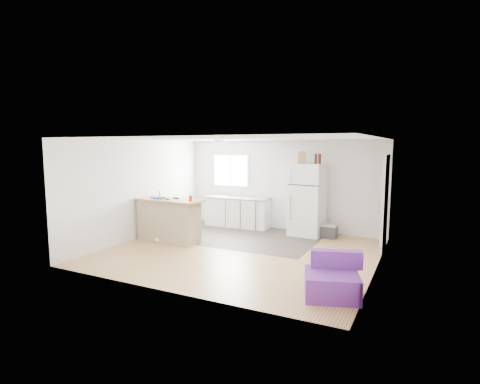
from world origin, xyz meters
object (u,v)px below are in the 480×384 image
(refrigerator, at_px, (308,200))
(cooler, at_px, (327,231))
(mop, at_px, (160,233))
(bottle_right, at_px, (320,159))
(kitchen_cabinets, at_px, (237,212))
(red_cup, at_px, (191,198))
(cardboard_box, at_px, (302,157))
(peninsula, at_px, (169,220))
(bottle_left, at_px, (316,159))
(purple_seat, at_px, (332,281))
(blue_tray, at_px, (158,198))
(cleaner_jug, at_px, (191,239))

(refrigerator, bearing_deg, cooler, -2.70)
(mop, distance_m, bottle_right, 4.24)
(kitchen_cabinets, distance_m, bottle_right, 2.78)
(mop, relative_size, red_cup, 10.42)
(kitchen_cabinets, distance_m, red_cup, 2.30)
(mop, bearing_deg, cardboard_box, 48.77)
(mop, xyz_separation_m, bottle_right, (3.15, 2.26, 1.71))
(kitchen_cabinets, height_order, peninsula, kitchen_cabinets)
(red_cup, bearing_deg, cooler, 37.54)
(red_cup, xyz_separation_m, bottle_left, (2.30, 2.06, 0.87))
(kitchen_cabinets, relative_size, purple_seat, 1.94)
(peninsula, xyz_separation_m, blue_tray, (-0.29, -0.01, 0.52))
(mop, relative_size, bottle_right, 5.00)
(cleaner_jug, bearing_deg, purple_seat, -18.92)
(blue_tray, relative_size, bottle_left, 1.20)
(refrigerator, xyz_separation_m, cleaner_jug, (-2.10, -2.14, -0.77))
(mop, height_order, blue_tray, mop)
(red_cup, bearing_deg, purple_seat, -23.03)
(peninsula, relative_size, red_cup, 13.99)
(cardboard_box, relative_size, bottle_right, 1.20)
(purple_seat, distance_m, blue_tray, 4.82)
(cardboard_box, xyz_separation_m, bottle_left, (0.37, -0.00, -0.02))
(peninsula, bearing_deg, purple_seat, -17.37)
(cooler, xyz_separation_m, mop, (-3.40, -2.22, 0.05))
(cooler, height_order, cardboard_box, cardboard_box)
(cardboard_box, height_order, bottle_left, cardboard_box)
(kitchen_cabinets, bearing_deg, cleaner_jug, -93.59)
(red_cup, xyz_separation_m, blue_tray, (-0.93, 0.00, -0.04))
(purple_seat, distance_m, bottle_left, 4.16)
(blue_tray, xyz_separation_m, bottle_right, (3.33, 2.07, 0.91))
(kitchen_cabinets, distance_m, peninsula, 2.30)
(refrigerator, relative_size, cleaner_jug, 5.87)
(blue_tray, bearing_deg, cooler, 29.60)
(peninsula, bearing_deg, mop, -116.59)
(purple_seat, relative_size, red_cup, 8.11)
(kitchen_cabinets, xyz_separation_m, blue_tray, (-1.00, -2.20, 0.61))
(cardboard_box, bearing_deg, kitchen_cabinets, 175.68)
(refrigerator, height_order, bottle_right, bottle_right)
(refrigerator, bearing_deg, cardboard_box, -162.43)
(bottle_left, relative_size, bottle_right, 1.00)
(refrigerator, relative_size, cooler, 3.84)
(peninsula, distance_m, purple_seat, 4.49)
(refrigerator, bearing_deg, peninsula, -138.33)
(cardboard_box, relative_size, bottle_left, 1.20)
(red_cup, bearing_deg, blue_tray, 180.00)
(cooler, xyz_separation_m, purple_seat, (0.93, -3.55, 0.05))
(cleaner_jug, xyz_separation_m, cardboard_box, (1.93, 2.10, 1.83))
(kitchen_cabinets, relative_size, red_cup, 15.73)
(purple_seat, bearing_deg, refrigerator, 93.97)
(cardboard_box, bearing_deg, bottle_left, -0.16)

